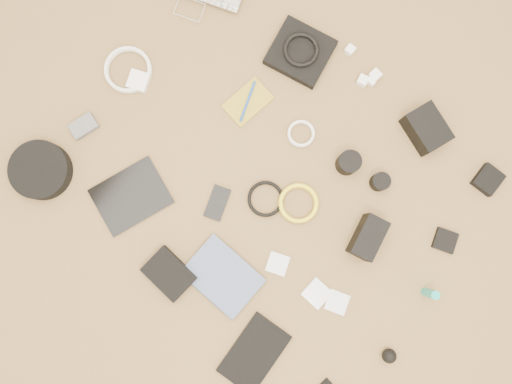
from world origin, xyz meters
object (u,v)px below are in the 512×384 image
Objects in this scene: tablet at (131,196)px; paperback at (205,297)px; dslr_camera at (426,129)px; headphone_case at (41,170)px; phone at (217,203)px.

tablet is 0.41m from paperback.
paperback is (-0.27, -0.86, -0.03)m from dslr_camera.
dslr_camera is at bearing 41.72° from headphone_case.
headphone_case is at bearing 93.81° from paperback.
tablet is 2.06× the size of phone.
headphone_case is 0.85× the size of paperback.
dslr_camera is 0.99m from tablet.
headphone_case is at bearing -170.57° from phone.
phone is at bearing 25.26° from headphone_case.
paperback is (0.39, -0.12, 0.01)m from tablet.
headphone_case is at bearing -114.70° from dslr_camera.
dslr_camera reaches higher than paperback.
paperback is at bearing -1.49° from headphone_case.
tablet is at bearing -164.63° from phone.
tablet is at bearing 19.70° from headphone_case.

